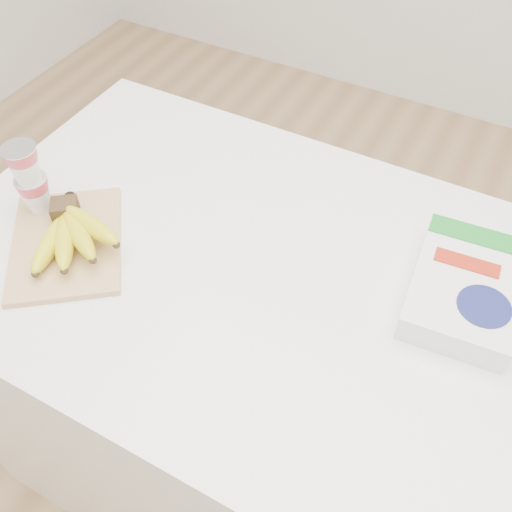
{
  "coord_description": "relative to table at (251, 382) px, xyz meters",
  "views": [
    {
      "loc": [
        0.33,
        -0.59,
        1.66
      ],
      "look_at": [
        0.02,
        -0.01,
        0.91
      ],
      "focal_mm": 40.0,
      "sensor_mm": 36.0,
      "label": 1
    }
  ],
  "objects": [
    {
      "name": "cutting_board",
      "position": [
        -0.32,
        -0.12,
        0.44
      ],
      "size": [
        0.32,
        0.33,
        0.01
      ],
      "primitive_type": "cube",
      "rotation": [
        0.0,
        0.0,
        0.65
      ],
      "color": "tan",
      "rests_on": "table"
    },
    {
      "name": "bananas",
      "position": [
        -0.3,
        -0.12,
        0.47
      ],
      "size": [
        0.19,
        0.19,
        0.07
      ],
      "color": "#382816",
      "rests_on": "cutting_board"
    },
    {
      "name": "table",
      "position": [
        0.0,
        0.0,
        0.0
      ],
      "size": [
        1.16,
        0.77,
        0.87
      ],
      "primitive_type": "cube",
      "color": "white",
      "rests_on": "ground"
    },
    {
      "name": "room",
      "position": [
        0.0,
        0.0,
        0.91
      ],
      "size": [
        4.0,
        4.0,
        4.0
      ],
      "color": "tan",
      "rests_on": "ground"
    },
    {
      "name": "yogurt_stack",
      "position": [
        -0.42,
        -0.08,
        0.53
      ],
      "size": [
        0.07,
        0.07,
        0.15
      ],
      "color": "white",
      "rests_on": "cutting_board"
    },
    {
      "name": "cereal_box",
      "position": [
        0.36,
        0.1,
        0.46
      ],
      "size": [
        0.19,
        0.27,
        0.06
      ],
      "rotation": [
        0.0,
        0.0,
        0.08
      ],
      "color": "white",
      "rests_on": "table"
    }
  ]
}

